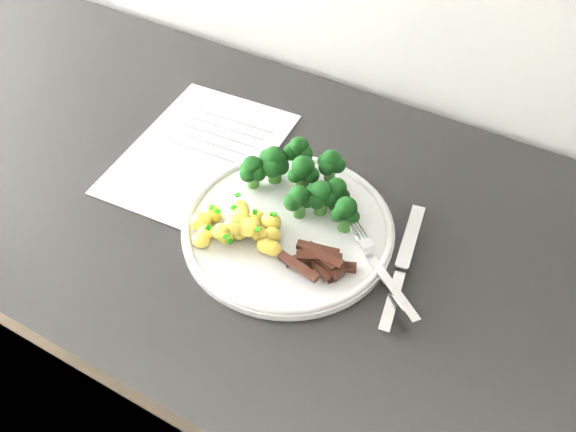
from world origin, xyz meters
The scene contains 8 objects.
counter centered at (0.08, 1.67, 0.45)m, with size 2.42×0.61×0.91m.
recipe_paper centered at (-0.15, 1.72, 0.91)m, with size 0.22×0.30×0.00m.
plate centered at (0.04, 1.65, 0.92)m, with size 0.28×0.28×0.02m.
broccoli centered at (0.03, 1.71, 0.95)m, with size 0.18×0.11×0.07m.
potatoes centered at (-0.01, 1.61, 0.93)m, with size 0.13×0.09×0.04m.
beef_strips centered at (0.10, 1.61, 0.93)m, with size 0.09×0.07×0.02m.
fork centered at (0.18, 1.64, 0.93)m, with size 0.14×0.12×0.02m.
knife centered at (0.20, 1.64, 0.92)m, with size 0.05×0.20×0.02m.
Camera 1 is at (0.30, 1.19, 1.52)m, focal length 38.53 mm.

